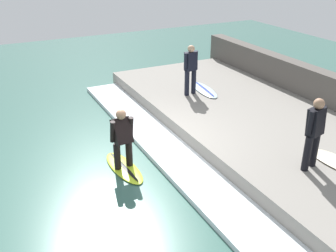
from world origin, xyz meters
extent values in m
plane|color=#386056|center=(0.00, 0.00, 0.00)|extent=(28.00, 28.00, 0.00)
cube|color=gray|center=(3.33, 0.00, 0.22)|extent=(4.40, 11.06, 0.45)
cube|color=#544F49|center=(5.78, 0.00, 0.68)|extent=(0.50, 11.61, 1.35)
cube|color=silver|center=(0.59, 0.00, 0.06)|extent=(1.09, 10.50, 0.12)
ellipsoid|color=#BFE02D|center=(-0.67, -0.30, 0.03)|extent=(0.65, 1.67, 0.06)
ellipsoid|color=black|center=(-0.67, -0.30, 0.06)|extent=(0.21, 1.51, 0.01)
cylinder|color=black|center=(-0.53, -0.29, 0.37)|extent=(0.16, 0.16, 0.62)
cylinder|color=black|center=(-0.82, -0.31, 0.37)|extent=(0.16, 0.16, 0.62)
cube|color=black|center=(-0.67, -0.30, 0.98)|extent=(0.42, 0.47, 0.64)
sphere|color=#A87A5B|center=(-0.67, -0.30, 1.38)|extent=(0.23, 0.23, 0.23)
cylinder|color=black|center=(-0.45, -0.29, 1.02)|extent=(0.11, 0.21, 0.54)
cylinder|color=black|center=(-0.90, -0.32, 1.02)|extent=(0.11, 0.21, 0.54)
cylinder|color=black|center=(2.70, 2.32, 0.84)|extent=(0.15, 0.15, 0.78)
cylinder|color=black|center=(2.42, 2.26, 0.84)|extent=(0.15, 0.15, 0.78)
cube|color=black|center=(2.56, 2.29, 1.52)|extent=(0.41, 0.31, 0.57)
sphere|color=tan|center=(2.56, 2.29, 1.90)|extent=(0.22, 0.22, 0.22)
cylinder|color=black|center=(2.76, 2.33, 1.55)|extent=(0.11, 0.11, 0.50)
cylinder|color=black|center=(2.35, 2.24, 1.55)|extent=(0.11, 0.11, 0.50)
ellipsoid|color=silver|center=(3.13, 2.36, 0.48)|extent=(0.72, 1.68, 0.06)
ellipsoid|color=navy|center=(3.13, 2.36, 0.51)|extent=(0.30, 1.50, 0.01)
cylinder|color=black|center=(2.74, -2.68, 0.84)|extent=(0.15, 0.15, 0.78)
cylinder|color=black|center=(2.46, -2.75, 0.84)|extent=(0.15, 0.15, 0.78)
cube|color=black|center=(2.60, -2.72, 1.52)|extent=(0.42, 0.34, 0.59)
sphere|color=#A87A5B|center=(2.60, -2.72, 1.91)|extent=(0.22, 0.22, 0.22)
cylinder|color=black|center=(2.81, -2.67, 1.56)|extent=(0.11, 0.12, 0.51)
cylinder|color=black|center=(2.39, -2.77, 1.56)|extent=(0.11, 0.12, 0.51)
camera|label=1|loc=(-3.29, -7.80, 4.80)|focal=42.00mm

